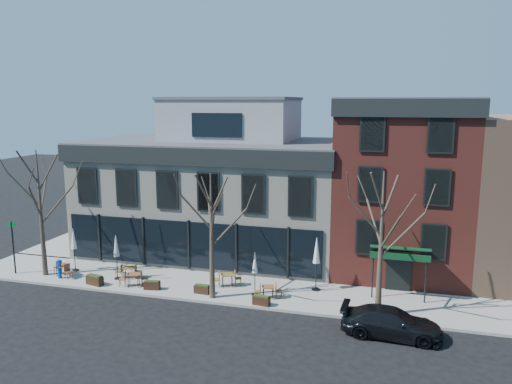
% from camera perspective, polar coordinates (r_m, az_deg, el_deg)
% --- Properties ---
extents(ground, '(120.00, 120.00, 0.00)m').
position_cam_1_polar(ground, '(33.11, -7.55, -9.09)').
color(ground, black).
rests_on(ground, ground).
extents(sidewalk_front, '(33.50, 4.70, 0.15)m').
position_cam_1_polar(sidewalk_front, '(30.11, -3.36, -10.88)').
color(sidewalk_front, gray).
rests_on(sidewalk_front, ground).
extents(sidewalk_side, '(4.50, 12.00, 0.15)m').
position_cam_1_polar(sidewalk_side, '(43.35, -18.28, -4.74)').
color(sidewalk_side, gray).
rests_on(sidewalk_side, ground).
extents(corner_building, '(18.39, 10.39, 11.10)m').
position_cam_1_polar(corner_building, '(36.47, -4.53, 0.45)').
color(corner_building, beige).
rests_on(corner_building, ground).
extents(red_brick_building, '(8.20, 11.78, 11.18)m').
position_cam_1_polar(red_brick_building, '(34.11, 16.28, 0.94)').
color(red_brick_building, maroon).
rests_on(red_brick_building, ground).
extents(tree_corner, '(3.93, 3.98, 7.92)m').
position_cam_1_polar(tree_corner, '(33.60, -23.38, -2.05)').
color(tree_corner, '#382B21').
rests_on(tree_corner, sidewalk_front).
extents(tree_mid, '(3.50, 3.55, 7.04)m').
position_cam_1_polar(tree_mid, '(27.45, -5.09, -4.84)').
color(tree_mid, '#382B21').
rests_on(tree_mid, sidewalk_front).
extents(tree_right, '(3.72, 3.77, 7.48)m').
position_cam_1_polar(tree_right, '(25.76, 14.12, -5.62)').
color(tree_right, '#382B21').
rests_on(tree_right, sidewalk_front).
extents(sign_pole, '(0.50, 0.10, 3.40)m').
position_cam_1_polar(sign_pole, '(35.16, -26.01, -5.38)').
color(sign_pole, black).
rests_on(sign_pole, sidewalk_front).
extents(parked_sedan, '(4.78, 2.12, 1.37)m').
position_cam_1_polar(parked_sedan, '(25.11, 15.23, -14.21)').
color(parked_sedan, black).
rests_on(parked_sedan, ground).
extents(call_box, '(0.25, 0.25, 1.24)m').
position_cam_1_polar(call_box, '(33.48, -21.59, -8.07)').
color(call_box, '#0D45AB').
rests_on(call_box, sidewalk_front).
extents(cafe_set_0, '(1.76, 1.13, 0.92)m').
position_cam_1_polar(cafe_set_0, '(33.75, -21.18, -8.22)').
color(cafe_set_0, brown).
rests_on(cafe_set_0, sidewalk_front).
extents(cafe_set_1, '(1.69, 0.80, 0.87)m').
position_cam_1_polar(cafe_set_1, '(32.23, -14.34, -8.76)').
color(cafe_set_1, brown).
rests_on(cafe_set_1, sidewalk_front).
extents(cafe_set_2, '(1.79, 1.02, 0.92)m').
position_cam_1_polar(cafe_set_2, '(30.84, -13.81, -9.56)').
color(cafe_set_2, brown).
rests_on(cafe_set_2, sidewalk_front).
extents(cafe_set_3, '(1.75, 1.11, 0.91)m').
position_cam_1_polar(cafe_set_3, '(30.01, -3.30, -9.84)').
color(cafe_set_3, brown).
rests_on(cafe_set_3, sidewalk_front).
extents(cafe_set_4, '(1.65, 0.89, 0.85)m').
position_cam_1_polar(cafe_set_4, '(28.25, 1.39, -11.22)').
color(cafe_set_4, brown).
rests_on(cafe_set_4, sidewalk_front).
extents(umbrella_0, '(0.45, 0.45, 2.78)m').
position_cam_1_polar(umbrella_0, '(34.22, -20.12, -5.30)').
color(umbrella_0, black).
rests_on(umbrella_0, sidewalk_front).
extents(umbrella_1, '(0.44, 0.44, 2.77)m').
position_cam_1_polar(umbrella_1, '(31.83, -15.68, -6.21)').
color(umbrella_1, black).
rests_on(umbrella_1, sidewalk_front).
extents(umbrella_3, '(0.40, 0.40, 2.52)m').
position_cam_1_polar(umbrella_3, '(28.23, -0.13, -8.32)').
color(umbrella_3, black).
rests_on(umbrella_3, sidewalk_front).
extents(umbrella_4, '(0.50, 0.50, 3.12)m').
position_cam_1_polar(umbrella_4, '(29.02, 6.93, -7.00)').
color(umbrella_4, black).
rests_on(umbrella_4, sidewalk_front).
extents(planter_0, '(1.14, 0.66, 0.60)m').
position_cam_1_polar(planter_0, '(31.73, -17.94, -9.54)').
color(planter_0, black).
rests_on(planter_0, sidewalk_front).
extents(planter_1, '(0.98, 0.52, 0.52)m').
position_cam_1_polar(planter_1, '(30.17, -11.81, -10.36)').
color(planter_1, black).
rests_on(planter_1, sidewalk_front).
extents(planter_2, '(0.94, 0.42, 0.51)m').
position_cam_1_polar(planter_2, '(29.14, -6.17, -10.97)').
color(planter_2, black).
rests_on(planter_2, sidewalk_front).
extents(planter_3, '(0.98, 0.50, 0.53)m').
position_cam_1_polar(planter_3, '(27.44, 0.61, -12.27)').
color(planter_3, '#321B10').
rests_on(planter_3, sidewalk_front).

